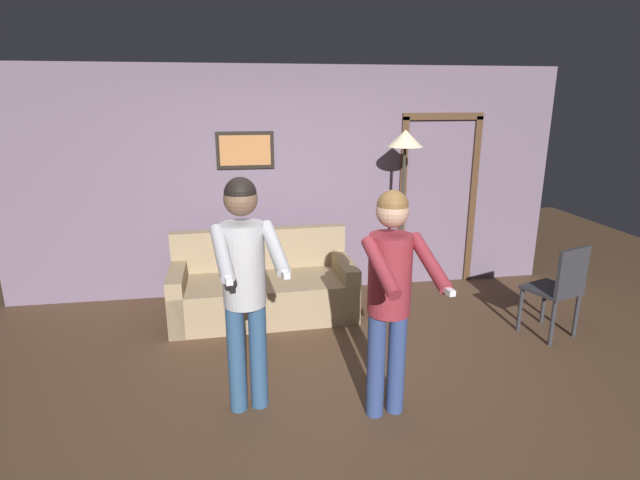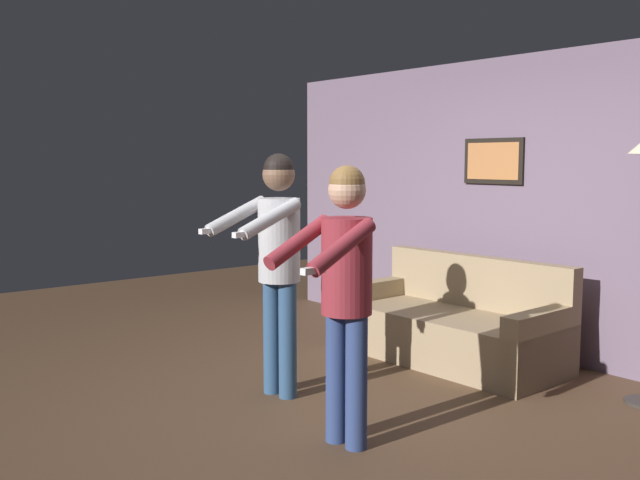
# 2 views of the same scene
# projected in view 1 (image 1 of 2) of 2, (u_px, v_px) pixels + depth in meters

# --- Properties ---
(ground_plane) EXTENTS (12.00, 12.00, 0.00)m
(ground_plane) POSITION_uv_depth(u_px,v_px,m) (319.00, 391.00, 3.98)
(ground_plane) COLOR brown
(back_wall_assembly) EXTENTS (6.40, 0.10, 2.60)m
(back_wall_assembly) POSITION_uv_depth(u_px,v_px,m) (290.00, 183.00, 5.74)
(back_wall_assembly) COLOR slate
(back_wall_assembly) RESTS_ON ground_plane
(couch) EXTENTS (1.92, 0.90, 0.87)m
(couch) POSITION_uv_depth(u_px,v_px,m) (263.00, 290.00, 5.31)
(couch) COLOR #98805F
(couch) RESTS_ON ground_plane
(torchiere_lamp) EXTENTS (0.39, 0.39, 1.92)m
(torchiere_lamp) POSITION_uv_depth(u_px,v_px,m) (405.00, 155.00, 5.37)
(torchiere_lamp) COLOR #332D28
(torchiere_lamp) RESTS_ON ground_plane
(person_standing_left) EXTENTS (0.50, 0.74, 1.74)m
(person_standing_left) POSITION_uv_depth(u_px,v_px,m) (244.00, 275.00, 3.46)
(person_standing_left) COLOR #2D4D73
(person_standing_left) RESTS_ON ground_plane
(person_standing_right) EXTENTS (0.49, 0.66, 1.67)m
(person_standing_right) POSITION_uv_depth(u_px,v_px,m) (391.00, 286.00, 3.42)
(person_standing_right) COLOR navy
(person_standing_right) RESTS_ON ground_plane
(dining_chair_distant) EXTENTS (0.54, 0.54, 0.93)m
(dining_chair_distant) POSITION_uv_depth(u_px,v_px,m) (560.00, 286.00, 4.72)
(dining_chair_distant) COLOR #2D2D33
(dining_chair_distant) RESTS_ON ground_plane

